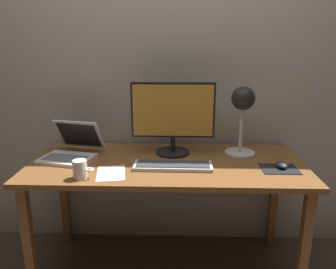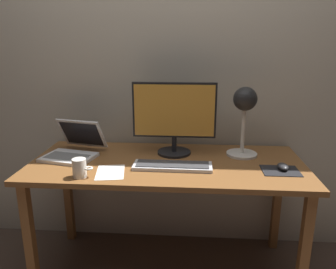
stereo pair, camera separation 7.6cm
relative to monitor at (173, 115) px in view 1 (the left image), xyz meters
The scene contains 11 objects.
ground_plane 1.00m from the monitor, 103.08° to the right, with size 4.80×4.80×0.00m, color #47382D.
back_wall 0.40m from the monitor, 97.64° to the left, with size 4.80×0.06×2.60m, color #B2A893.
desk 0.36m from the monitor, 103.08° to the right, with size 1.60×0.70×0.74m.
monitor is the anchor object (origin of this frame).
keyboard_main 0.34m from the monitor, 88.79° to the right, with size 0.44×0.15×0.03m.
laptop 0.64m from the monitor, behind, with size 0.36×0.39×0.21m.
desk_lamp 0.42m from the monitor, ahead, with size 0.19×0.19×0.43m.
mousepad 0.69m from the monitor, 22.61° to the right, with size 0.20×0.16×0.00m, color black.
mouse 0.69m from the monitor, 20.49° to the right, with size 0.06×0.10×0.03m, color #28282B.
coffee_mug 0.65m from the monitor, 139.02° to the right, with size 0.11×0.07×0.10m.
paper_sheet_near_mouse 0.53m from the monitor, 134.13° to the right, with size 0.15×0.21×0.00m, color white.
Camera 1 is at (0.07, -1.82, 1.42)m, focal length 35.11 mm.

